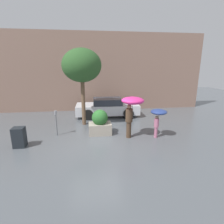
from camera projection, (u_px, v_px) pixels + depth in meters
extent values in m
plane|color=#51565B|center=(95.00, 143.00, 8.17)|extent=(40.00, 40.00, 0.00)
cube|color=#8C6B5B|center=(91.00, 72.00, 13.63)|extent=(18.00, 0.30, 6.00)
cube|color=#9E9384|center=(100.00, 129.00, 9.22)|extent=(1.17, 0.79, 0.58)
sphere|color=#286028|center=(100.00, 118.00, 9.06)|extent=(0.83, 0.83, 0.83)
cylinder|color=#473323|center=(129.00, 130.00, 8.72)|extent=(0.24, 0.24, 0.83)
cylinder|color=#473323|center=(129.00, 115.00, 8.53)|extent=(0.35, 0.35, 0.66)
sphere|color=#997056|center=(129.00, 106.00, 8.41)|extent=(0.23, 0.23, 0.23)
cylinder|color=#4C4C51|center=(133.00, 108.00, 8.40)|extent=(0.02, 0.02, 0.70)
ellipsoid|color=#E02D84|center=(133.00, 101.00, 8.31)|extent=(1.09, 1.09, 0.35)
cylinder|color=#B76684|center=(156.00, 132.00, 8.74)|extent=(0.16, 0.16, 0.55)
cylinder|color=#B76684|center=(156.00, 123.00, 8.62)|extent=(0.23, 0.23, 0.44)
sphere|color=#997056|center=(157.00, 117.00, 8.54)|extent=(0.15, 0.15, 0.15)
cylinder|color=#4C4C51|center=(158.00, 117.00, 8.59)|extent=(0.02, 0.02, 0.53)
ellipsoid|color=navy|center=(159.00, 112.00, 8.52)|extent=(0.79, 0.79, 0.25)
cube|color=silver|center=(107.00, 109.00, 12.53)|extent=(4.43, 1.86, 0.65)
cube|color=#2D333D|center=(107.00, 101.00, 12.39)|extent=(2.01, 1.54, 0.43)
cylinder|color=black|center=(88.00, 115.00, 11.58)|extent=(0.71, 0.23, 0.71)
cylinder|color=black|center=(89.00, 109.00, 13.28)|extent=(0.71, 0.23, 0.71)
cylinder|color=black|center=(128.00, 114.00, 11.87)|extent=(0.71, 0.23, 0.71)
cylinder|color=black|center=(124.00, 108.00, 13.57)|extent=(0.71, 0.23, 0.71)
cylinder|color=brown|center=(83.00, 101.00, 10.41)|extent=(0.23, 0.23, 2.91)
ellipsoid|color=#2D5628|center=(82.00, 65.00, 9.88)|extent=(2.24, 2.24, 1.91)
cylinder|color=#595B60|center=(57.00, 125.00, 8.96)|extent=(0.05, 0.05, 1.11)
cylinder|color=gray|center=(56.00, 113.00, 8.79)|extent=(0.14, 0.14, 0.20)
cube|color=#1E2328|center=(19.00, 137.00, 7.68)|extent=(0.50, 0.44, 0.90)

